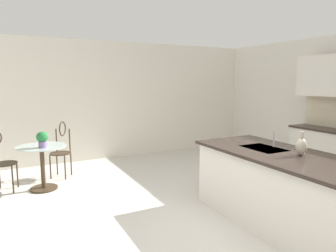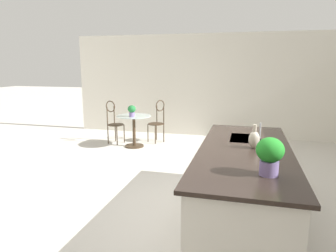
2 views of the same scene
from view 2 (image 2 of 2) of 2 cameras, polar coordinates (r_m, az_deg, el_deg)
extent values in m
plane|color=beige|center=(4.39, 2.21, -14.12)|extent=(40.00, 40.00, 0.00)
cube|color=silver|center=(8.20, 8.78, 7.44)|extent=(0.12, 7.80, 2.70)
cube|color=white|center=(3.86, 13.93, -11.05)|extent=(2.70, 0.96, 0.88)
cube|color=#2D231E|center=(3.71, 14.26, -4.46)|extent=(2.80, 1.06, 0.04)
cube|color=#B2B5BA|center=(4.24, 14.35, -2.42)|extent=(0.56, 0.40, 0.03)
cylinder|color=#3D2D1E|center=(7.24, -6.31, -3.73)|extent=(0.44, 0.44, 0.03)
cylinder|color=#3D2D1E|center=(7.16, -6.38, -0.92)|extent=(0.07, 0.07, 0.69)
cylinder|color=#B2C6C1|center=(7.09, -6.44, 1.88)|extent=(0.80, 0.80, 0.01)
cylinder|color=#3D2D1E|center=(7.40, -2.40, -1.67)|extent=(0.03, 0.03, 0.45)
cylinder|color=#3D2D1E|center=(7.61, -3.78, -1.32)|extent=(0.03, 0.03, 0.45)
cylinder|color=#3D2D1E|center=(7.58, -0.80, -1.34)|extent=(0.03, 0.03, 0.45)
cylinder|color=#3D2D1E|center=(7.78, -2.20, -1.01)|extent=(0.03, 0.03, 0.45)
cylinder|color=#3D2D1E|center=(7.54, -2.31, 0.41)|extent=(0.52, 0.52, 0.02)
cylinder|color=#3D2D1E|center=(7.51, -0.81, 2.03)|extent=(0.03, 0.03, 0.45)
cylinder|color=#3D2D1E|center=(7.70, -2.12, 2.26)|extent=(0.03, 0.03, 0.45)
torus|color=#3D2D1E|center=(7.57, -1.48, 3.83)|extent=(0.25, 0.17, 0.28)
cylinder|color=#3D2D1E|center=(7.61, -8.22, -1.41)|extent=(0.03, 0.03, 0.45)
cylinder|color=#3D2D1E|center=(7.40, -9.55, -1.82)|extent=(0.03, 0.03, 0.45)
cylinder|color=#3D2D1E|center=(7.78, -9.84, -1.18)|extent=(0.03, 0.03, 0.45)
cylinder|color=#3D2D1E|center=(7.57, -11.19, -1.57)|extent=(0.03, 0.03, 0.45)
cylinder|color=#3D2D1E|center=(7.54, -9.76, 0.25)|extent=(0.47, 0.47, 0.02)
cylinder|color=#3D2D1E|center=(7.70, -10.06, 2.09)|extent=(0.03, 0.03, 0.45)
cylinder|color=#3D2D1E|center=(7.50, -11.33, 1.80)|extent=(0.03, 0.03, 0.45)
torus|color=#3D2D1E|center=(7.57, -10.75, 3.63)|extent=(0.10, 0.28, 0.28)
cylinder|color=#B2B5BA|center=(4.22, 16.87, -0.89)|extent=(0.02, 0.02, 0.22)
cylinder|color=#7A669E|center=(6.95, -6.79, 2.16)|extent=(0.13, 0.13, 0.10)
ellipsoid|color=#237438|center=(6.93, -6.81, 3.19)|extent=(0.18, 0.18, 0.17)
cylinder|color=#7A669E|center=(2.88, 18.40, -7.48)|extent=(0.17, 0.17, 0.13)
ellipsoid|color=#238D28|center=(2.83, 18.61, -4.27)|extent=(0.25, 0.25, 0.22)
ellipsoid|color=#BCB29E|center=(3.73, 15.85, -2.49)|extent=(0.13, 0.13, 0.21)
cylinder|color=#BCB29E|center=(3.70, 15.97, -0.32)|extent=(0.04, 0.04, 0.08)
camera|label=1|loc=(3.17, -52.98, 5.16)|focal=32.48mm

